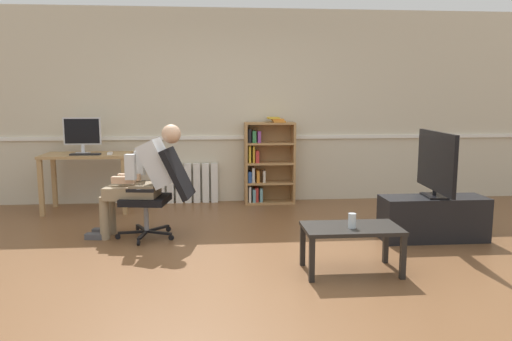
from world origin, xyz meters
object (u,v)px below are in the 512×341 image
object	(u,v)px
bookshelf	(266,163)
drinking_glass	(352,221)
office_chair	(160,190)
person_seated	(143,178)
tv_stand	(433,218)
coffee_table	(351,233)
keyboard	(85,154)
imac_monitor	(82,133)
computer_mouse	(110,153)
computer_desk	(87,163)
tv_screen	(436,163)
radiator	(188,183)

from	to	relation	value
bookshelf	drinking_glass	world-z (taller)	bookshelf
office_chair	person_seated	distance (m)	0.22
tv_stand	coffee_table	size ratio (longest dim) A/B	1.33
bookshelf	keyboard	bearing A→B (deg)	-169.67
imac_monitor	keyboard	world-z (taller)	imac_monitor
computer_mouse	bookshelf	distance (m)	2.11
computer_desk	imac_monitor	bearing A→B (deg)	128.86
office_chair	drinking_glass	size ratio (longest dim) A/B	7.73
bookshelf	imac_monitor	bearing A→B (deg)	-175.02
office_chair	tv_screen	size ratio (longest dim) A/B	0.97
bookshelf	coffee_table	distance (m)	2.91
keyboard	tv_stand	size ratio (longest dim) A/B	0.34
keyboard	person_seated	xyz separation A→B (m)	(0.88, -1.21, -0.12)
imac_monitor	tv_screen	size ratio (longest dim) A/B	0.49
office_chair	tv_screen	world-z (taller)	tv_screen
bookshelf	office_chair	bearing A→B (deg)	-128.00
imac_monitor	radiator	world-z (taller)	imac_monitor
keyboard	drinking_glass	size ratio (longest dim) A/B	3.00
keyboard	radiator	size ratio (longest dim) A/B	0.44
office_chair	coffee_table	world-z (taller)	office_chair
bookshelf	tv_screen	distance (m)	2.54
person_seated	tv_screen	distance (m)	3.05
bookshelf	office_chair	xyz separation A→B (m)	(-1.30, -1.67, -0.05)
drinking_glass	radiator	bearing A→B (deg)	116.51
keyboard	tv_screen	size ratio (longest dim) A/B	0.38
computer_mouse	radiator	distance (m)	1.19
keyboard	radiator	bearing A→B (deg)	22.77
tv_screen	person_seated	bearing A→B (deg)	87.84
computer_desk	keyboard	bearing A→B (deg)	-81.89
office_chair	tv_screen	bearing A→B (deg)	92.03
computer_desk	computer_mouse	xyz separation A→B (m)	(0.32, -0.12, 0.14)
tv_stand	radiator	bearing A→B (deg)	141.55
person_seated	tv_screen	bearing A→B (deg)	91.91
imac_monitor	keyboard	distance (m)	0.35
tv_stand	computer_desk	bearing A→B (deg)	156.48
tv_stand	drinking_glass	distance (m)	1.48
computer_desk	drinking_glass	distance (m)	3.84
radiator	office_chair	world-z (taller)	office_chair
computer_desk	tv_screen	xyz separation A→B (m)	(3.93, -1.71, 0.18)
tv_screen	tv_stand	bearing A→B (deg)	90.00
person_seated	coffee_table	xyz separation A→B (m)	(1.90, -1.23, -0.30)
person_seated	radiator	bearing A→B (deg)	176.25
imac_monitor	tv_screen	xyz separation A→B (m)	(3.99, -1.79, -0.21)
radiator	imac_monitor	bearing A→B (deg)	-166.91
computer_desk	coffee_table	bearing A→B (deg)	-42.69
radiator	tv_screen	world-z (taller)	tv_screen
computer_desk	coffee_table	world-z (taller)	computer_desk
imac_monitor	bookshelf	bearing A→B (deg)	4.98
tv_stand	coffee_table	bearing A→B (deg)	-142.12
imac_monitor	keyboard	bearing A→B (deg)	-69.28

